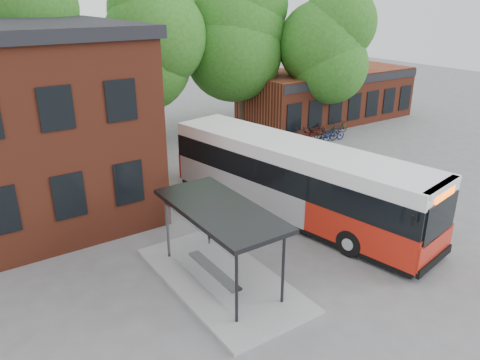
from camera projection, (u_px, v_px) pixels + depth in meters
ground at (298, 235)px, 19.96m from camera, size 100.00×100.00×0.00m
shop_row at (327, 95)px, 37.81m from camera, size 14.00×6.20×4.00m
bus_shelter at (221, 244)px, 16.31m from camera, size 3.60×7.00×2.90m
bike_rail at (305, 140)px, 32.42m from camera, size 5.20×0.10×0.38m
tree_0 at (43, 70)px, 27.10m from camera, size 7.92×7.92×11.00m
tree_1 at (148, 64)px, 31.63m from camera, size 7.92×7.92×10.40m
tree_2 at (242, 54)px, 34.41m from camera, size 7.92×7.92×11.00m
tree_3 at (329, 67)px, 34.26m from camera, size 7.04×7.04×9.28m
city_bus at (294, 181)px, 21.16m from camera, size 5.31×13.80×3.43m
bicycle_0 at (286, 141)px, 31.18m from camera, size 1.81×0.72×0.94m
bicycle_1 at (297, 141)px, 31.31m from camera, size 1.56×0.92×0.91m
bicycle_2 at (285, 137)px, 32.25m from camera, size 1.77×1.00×0.88m
bicycle_3 at (299, 134)px, 32.51m from camera, size 1.76×0.82×1.02m
bicycle_4 at (310, 134)px, 32.69m from camera, size 1.95×1.04×0.97m
bicycle_5 at (327, 134)px, 32.47m from camera, size 1.86×0.77×1.08m
bicycle_6 at (334, 134)px, 32.65m from camera, size 1.91×0.79×0.98m
bicycle_7 at (314, 130)px, 33.84m from camera, size 1.62×0.84×0.94m
bicycle_extra_0 at (338, 127)px, 34.50m from camera, size 1.76×0.77×0.89m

